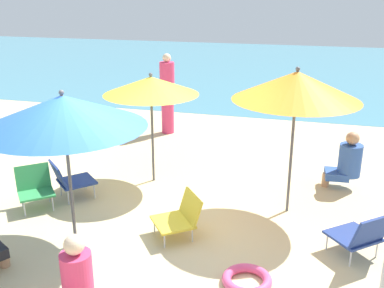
{
  "coord_description": "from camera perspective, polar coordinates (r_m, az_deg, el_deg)",
  "views": [
    {
      "loc": [
        1.82,
        -4.87,
        3.04
      ],
      "look_at": [
        0.02,
        1.62,
        0.7
      ],
      "focal_mm": 41.72,
      "sensor_mm": 36.0,
      "label": 1
    }
  ],
  "objects": [
    {
      "name": "ground_plane",
      "position": [
        6.02,
        -4.38,
        -11.21
      ],
      "size": [
        40.0,
        40.0,
        0.0
      ],
      "primitive_type": "plane",
      "color": "#D3BC8C"
    },
    {
      "name": "sea_water",
      "position": [
        19.1,
        9.98,
        9.71
      ],
      "size": [
        40.0,
        16.0,
        0.01
      ],
      "primitive_type": "cube",
      "color": "teal",
      "rests_on": "ground_plane"
    },
    {
      "name": "umbrella_blue",
      "position": [
        5.27,
        -16.14,
        4.02
      ],
      "size": [
        1.92,
        1.92,
        1.98
      ],
      "color": "#4C4C51",
      "rests_on": "ground_plane"
    },
    {
      "name": "umbrella_orange",
      "position": [
        6.08,
        13.22,
        7.24
      ],
      "size": [
        1.71,
        1.71,
        2.09
      ],
      "color": "#4C4C51",
      "rests_on": "ground_plane"
    },
    {
      "name": "umbrella_yellow",
      "position": [
        7.07,
        -5.27,
        7.44
      ],
      "size": [
        1.52,
        1.52,
        1.82
      ],
      "color": "#4C4C51",
      "rests_on": "ground_plane"
    },
    {
      "name": "beach_chair_a",
      "position": [
        5.68,
        20.79,
        -10.72
      ],
      "size": [
        0.78,
        0.78,
        0.65
      ],
      "rotation": [
        0.0,
        0.0,
        2.29
      ],
      "color": "navy",
      "rests_on": "ground_plane"
    },
    {
      "name": "beach_chair_b",
      "position": [
        7.02,
        -15.4,
        -4.3
      ],
      "size": [
        0.76,
        0.77,
        0.61
      ],
      "rotation": [
        0.0,
        0.0,
        0.83
      ],
      "color": "navy",
      "rests_on": "ground_plane"
    },
    {
      "name": "beach_chair_c",
      "position": [
        5.81,
        -1.51,
        -9.17
      ],
      "size": [
        0.75,
        0.74,
        0.56
      ],
      "rotation": [
        0.0,
        0.0,
        -2.48
      ],
      "color": "gold",
      "rests_on": "ground_plane"
    },
    {
      "name": "beach_chair_d",
      "position": [
        6.93,
        -19.47,
        -5.09
      ],
      "size": [
        0.69,
        0.69,
        0.6
      ],
      "rotation": [
        0.0,
        0.0,
        -0.85
      ],
      "color": "#33934C",
      "rests_on": "ground_plane"
    },
    {
      "name": "person_a",
      "position": [
        7.5,
        19.22,
        -2.08
      ],
      "size": [
        0.58,
        0.39,
        0.95
      ],
      "rotation": [
        0.0,
        0.0,
        3.22
      ],
      "color": "#2D519E",
      "rests_on": "ground_plane"
    },
    {
      "name": "person_b",
      "position": [
        9.81,
        -3.17,
        6.43
      ],
      "size": [
        0.32,
        0.32,
        1.76
      ],
      "rotation": [
        0.0,
        0.0,
        1.95
      ],
      "color": "#DB3866",
      "rests_on": "ground_plane"
    },
    {
      "name": "person_d",
      "position": [
        4.56,
        -14.72,
        -16.49
      ],
      "size": [
        0.34,
        0.55,
        0.89
      ],
      "rotation": [
        0.0,
        0.0,
        4.82
      ],
      "color": "#DB3866",
      "rests_on": "ground_plane"
    },
    {
      "name": "swim_ring",
      "position": [
        5.1,
        7.05,
        -16.86
      ],
      "size": [
        0.55,
        0.55,
        0.1
      ],
      "primitive_type": "torus",
      "color": "#E54C7F",
      "rests_on": "ground_plane"
    }
  ]
}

